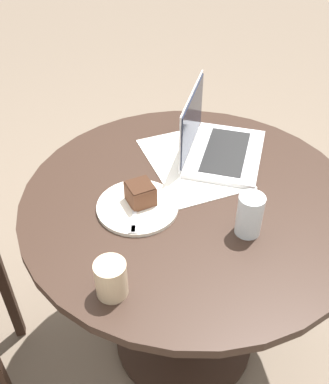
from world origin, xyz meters
The scene contains 9 objects.
ground_plane centered at (0.00, 0.00, 0.00)m, with size 12.00×12.00×0.00m, color #6B5B4C.
dining_table centered at (0.00, 0.00, 0.59)m, with size 1.03×1.03×0.78m.
paper_document centered at (0.10, -0.14, 0.78)m, with size 0.47×0.42×0.00m.
plate centered at (0.09, 0.14, 0.78)m, with size 0.24×0.24×0.01m.
cake_slice centered at (0.09, 0.13, 0.82)m, with size 0.10×0.10×0.06m.
fork centered at (0.06, 0.19, 0.79)m, with size 0.13×0.14×0.00m.
coffee_glass centered at (-0.07, 0.41, 0.83)m, with size 0.08×0.08×0.10m.
water_glass centered at (-0.21, 0.02, 0.84)m, with size 0.07×0.07×0.13m.
laptop centered at (0.07, -0.23, 0.82)m, with size 0.36×0.40×0.22m.
Camera 1 is at (-0.61, 0.84, 1.67)m, focal length 42.00 mm.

